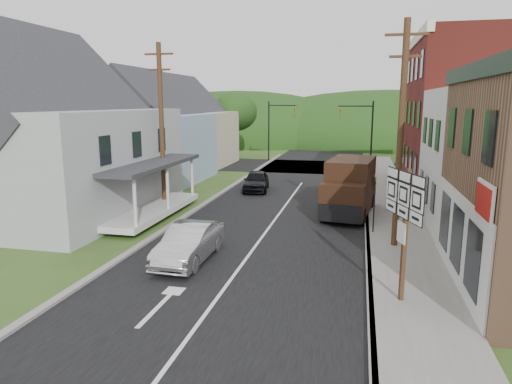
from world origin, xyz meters
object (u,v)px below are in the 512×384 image
Objects in this scene: silver_sedan at (189,244)px; route_sign_cluster at (404,217)px; warning_sign at (374,195)px; delivery_van at (349,187)px; dark_sedan at (256,181)px.

silver_sedan is 1.08× the size of route_sign_cluster.
silver_sedan is 1.59× the size of warning_sign.
delivery_van reaches higher than warning_sign.
delivery_van reaches higher than silver_sedan.
route_sign_cluster is at bearing -100.12° from warning_sign.
dark_sedan is 18.33m from route_sign_cluster.
silver_sedan is 0.76× the size of delivery_van.
warning_sign is at bearing 74.04° from route_sign_cluster.
route_sign_cluster is at bearing -71.50° from dark_sedan.
delivery_van is (5.63, 8.64, 0.80)m from silver_sedan.
dark_sedan is (-0.65, 14.20, -0.02)m from silver_sedan.
route_sign_cluster is at bearing -73.26° from delivery_van.
delivery_van is 3.74m from warning_sign.
dark_sedan is 11.81m from warning_sign.
delivery_van is at bearing 93.23° from warning_sign.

